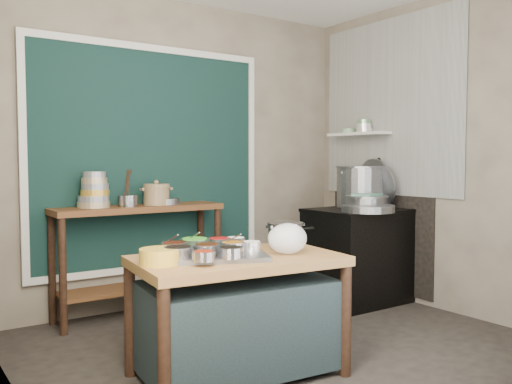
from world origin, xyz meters
TOP-DOWN VIEW (x-y plane):
  - floor at (0.00, 0.00)m, footprint 3.50×3.00m
  - back_wall at (0.00, 1.51)m, footprint 3.50×0.02m
  - left_wall at (-1.76, 0.00)m, footprint 0.02×3.00m
  - right_wall at (1.76, 0.00)m, footprint 0.02×3.00m
  - curtain_panel at (-0.35, 1.47)m, footprint 2.10×0.02m
  - curtain_frame at (-0.35, 1.46)m, footprint 2.22×0.03m
  - tile_panel at (1.74, 0.55)m, footprint 0.02×1.70m
  - soot_patch at (1.74, 0.65)m, footprint 0.01×1.30m
  - wall_shelf at (1.63, 0.85)m, footprint 0.22×0.70m
  - prep_table at (-0.56, -0.30)m, footprint 1.32×0.85m
  - back_counter at (-0.55, 1.28)m, footprint 1.45×0.40m
  - stove_block at (1.35, 0.55)m, footprint 0.90×0.68m
  - stove_top at (1.35, 0.55)m, footprint 0.92×0.69m
  - condiment_tray at (-0.72, -0.26)m, footprint 0.76×0.66m
  - condiment_bowls at (-0.74, -0.24)m, footprint 0.64×0.50m
  - yellow_basin at (-1.07, -0.28)m, footprint 0.29×0.29m
  - saucepan at (0.01, -0.04)m, footprint 0.27×0.27m
  - plastic_bag_a at (-0.27, -0.42)m, footprint 0.32×0.30m
  - plastic_bag_b at (-0.16, -0.22)m, footprint 0.24×0.22m
  - bowl_stack at (-0.92, 1.31)m, footprint 0.26×0.26m
  - utensil_cup at (-0.66, 1.24)m, footprint 0.19×0.19m
  - ceramic_crock at (-0.39, 1.27)m, footprint 0.25×0.25m
  - wide_bowl at (-0.30, 1.26)m, footprint 0.23×0.23m
  - stock_pot at (1.48, 0.65)m, footprint 0.58×0.58m
  - pot_lid at (1.55, 0.52)m, footprint 0.17×0.49m
  - steamer at (1.32, 0.43)m, footprint 0.47×0.47m
  - green_cloth at (1.32, 0.43)m, footprint 0.29×0.25m
  - shallow_pan at (1.18, 0.28)m, footprint 0.59×0.59m
  - shelf_bowl_stack at (1.63, 0.78)m, footprint 0.16×0.16m
  - shelf_bowl_green at (1.63, 1.00)m, footprint 0.14×0.14m

SIDE VIEW (x-z plane):
  - floor at x=0.00m, z-range -0.02..0.00m
  - prep_table at x=-0.56m, z-range 0.00..0.75m
  - stove_block at x=1.35m, z-range 0.00..0.85m
  - back_counter at x=-0.55m, z-range 0.00..0.95m
  - soot_patch at x=1.74m, z-range 0.05..1.35m
  - condiment_tray at x=-0.72m, z-range 0.75..0.78m
  - yellow_basin at x=-1.07m, z-range 0.75..0.84m
  - condiment_bowls at x=-0.74m, z-range 0.77..0.85m
  - saucepan at x=0.01m, z-range 0.75..0.90m
  - plastic_bag_b at x=-0.16m, z-range 0.75..0.90m
  - plastic_bag_a at x=-0.27m, z-range 0.75..0.94m
  - stove_top at x=1.35m, z-range 0.85..0.88m
  - shallow_pan at x=1.18m, z-range 0.88..0.94m
  - steamer at x=1.32m, z-range 0.88..1.01m
  - wide_bowl at x=-0.30m, z-range 0.95..1.00m
  - utensil_cup at x=-0.66m, z-range 0.95..1.05m
  - green_cloth at x=1.32m, z-range 1.01..1.03m
  - ceramic_crock at x=-0.39m, z-range 0.95..1.11m
  - bowl_stack at x=-0.92m, z-range 0.93..1.23m
  - stock_pot at x=1.48m, z-range 0.88..1.28m
  - pot_lid at x=1.55m, z-range 0.88..1.36m
  - curtain_panel at x=-0.35m, z-range 0.40..2.30m
  - curtain_frame at x=-0.35m, z-range 0.34..2.36m
  - back_wall at x=0.00m, z-range 0.00..2.80m
  - left_wall at x=-1.76m, z-range 0.00..2.80m
  - right_wall at x=1.76m, z-range 0.00..2.80m
  - wall_shelf at x=1.63m, z-range 1.59..1.61m
  - shelf_bowl_green at x=1.63m, z-range 1.61..1.66m
  - shelf_bowl_stack at x=1.63m, z-range 1.61..1.74m
  - tile_panel at x=1.74m, z-range 1.00..2.70m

